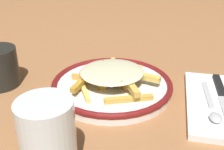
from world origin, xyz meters
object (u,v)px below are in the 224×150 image
at_px(plate, 112,85).
at_px(knife, 222,95).
at_px(napkin, 223,104).
at_px(fries_heap, 112,74).
at_px(water_glass, 48,139).
at_px(spoon, 212,108).

height_order(plate, knife, plate).
bearing_deg(napkin, plate, -4.36).
relative_size(fries_heap, napkin, 0.85).
xyz_separation_m(knife, water_glass, (0.26, 0.25, 0.04)).
bearing_deg(fries_heap, spoon, 165.25).
bearing_deg(spoon, napkin, -126.40).
bearing_deg(knife, napkin, 92.27).
xyz_separation_m(fries_heap, napkin, (-0.23, 0.02, -0.03)).
bearing_deg(knife, plate, 0.39).
height_order(spoon, water_glass, water_glass).
height_order(napkin, spoon, spoon).
distance_m(napkin, knife, 0.02).
bearing_deg(water_glass, plate, -98.23).
xyz_separation_m(napkin, spoon, (0.03, 0.03, 0.01)).
bearing_deg(plate, knife, -179.61).
height_order(knife, spoon, spoon).
relative_size(fries_heap, spoon, 1.33).
bearing_deg(fries_heap, plate, 114.57).
distance_m(knife, spoon, 0.06).
bearing_deg(napkin, water_glass, 41.08).
distance_m(plate, water_glass, 0.25).
xyz_separation_m(knife, spoon, (0.02, 0.05, 0.00)).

